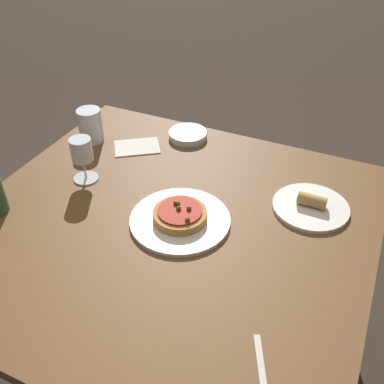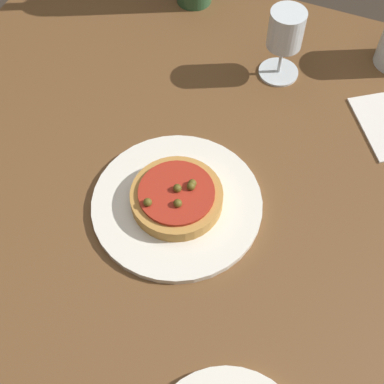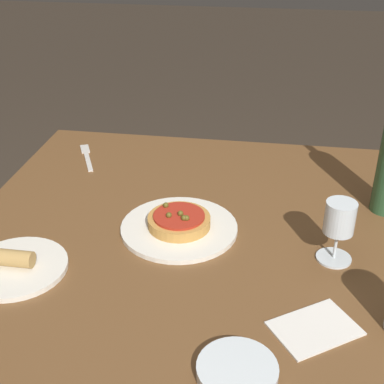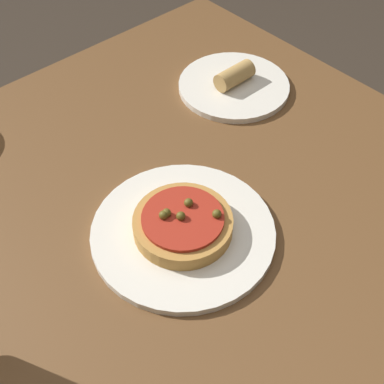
{
  "view_description": "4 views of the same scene",
  "coord_description": "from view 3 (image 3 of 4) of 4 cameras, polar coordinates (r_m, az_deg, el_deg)",
  "views": [
    {
      "loc": [
        0.46,
        -0.84,
        1.54
      ],
      "look_at": [
        0.05,
        0.05,
        0.79
      ],
      "focal_mm": 42.0,
      "sensor_mm": 36.0,
      "label": 1
    },
    {
      "loc": [
        0.46,
        0.22,
        1.46
      ],
      "look_at": [
        0.04,
        0.05,
        0.78
      ],
      "focal_mm": 50.0,
      "sensor_mm": 36.0,
      "label": 2
    },
    {
      "loc": [
        -0.17,
        1.09,
        1.42
      ],
      "look_at": [
        0.0,
        0.0,
        0.81
      ],
      "focal_mm": 50.0,
      "sensor_mm": 36.0,
      "label": 3
    },
    {
      "loc": [
        -0.29,
        -0.37,
        1.36
      ],
      "look_at": [
        0.05,
        0.02,
        0.78
      ],
      "focal_mm": 50.0,
      "sensor_mm": 36.0,
      "label": 4
    }
  ],
  "objects": [
    {
      "name": "paper_napkin",
      "position": [
        1.06,
        12.96,
        -13.98
      ],
      "size": [
        0.19,
        0.18,
        0.0
      ],
      "color": "silver",
      "rests_on": "dining_table"
    },
    {
      "name": "side_bowl",
      "position": [
        0.95,
        4.84,
        -18.54
      ],
      "size": [
        0.14,
        0.14,
        0.02
      ],
      "color": "silver",
      "rests_on": "dining_table"
    },
    {
      "name": "dinner_plate",
      "position": [
        1.3,
        -1.38,
        -3.85
      ],
      "size": [
        0.28,
        0.28,
        0.01
      ],
      "color": "white",
      "rests_on": "dining_table"
    },
    {
      "name": "pizza",
      "position": [
        1.29,
        -1.4,
        -3.06
      ],
      "size": [
        0.15,
        0.15,
        0.04
      ],
      "color": "#BC843D",
      "rests_on": "dinner_plate"
    },
    {
      "name": "dining_table",
      "position": [
        1.36,
        0.2,
        -6.73
      ],
      "size": [
        1.12,
        1.09,
        0.7
      ],
      "color": "brown",
      "rests_on": "ground_plane"
    },
    {
      "name": "side_plate",
      "position": [
        1.23,
        -18.26,
        -7.51
      ],
      "size": [
        0.22,
        0.22,
        0.05
      ],
      "color": "white",
      "rests_on": "dining_table"
    },
    {
      "name": "wine_glass",
      "position": [
        1.19,
        15.44,
        -3.04
      ],
      "size": [
        0.08,
        0.08,
        0.15
      ],
      "color": "silver",
      "rests_on": "dining_table"
    },
    {
      "name": "fork",
      "position": [
        1.7,
        -11.16,
        3.81
      ],
      "size": [
        0.1,
        0.18,
        0.0
      ],
      "rotation": [
        0.0,
        0.0,
        -1.14
      ],
      "color": "beige",
      "rests_on": "dining_table"
    }
  ]
}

